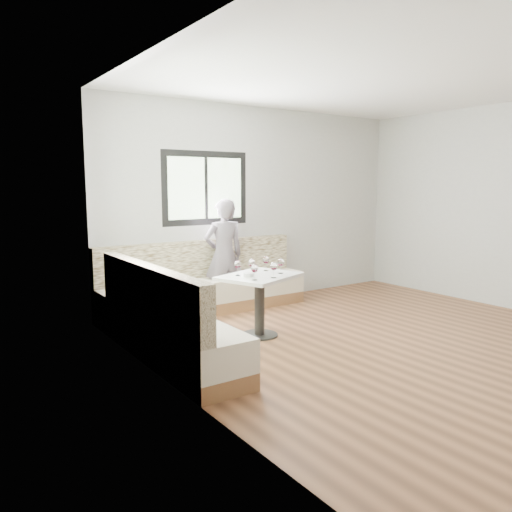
{
  "coord_description": "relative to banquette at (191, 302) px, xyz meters",
  "views": [
    {
      "loc": [
        -4.21,
        -3.52,
        1.7
      ],
      "look_at": [
        -1.05,
        1.07,
        0.9
      ],
      "focal_mm": 35.0,
      "sensor_mm": 36.0,
      "label": 1
    }
  ],
  "objects": [
    {
      "name": "room",
      "position": [
        1.51,
        -1.55,
        1.08
      ],
      "size": [
        5.01,
        5.01,
        2.81
      ],
      "color": "brown",
      "rests_on": "ground"
    },
    {
      "name": "banquette",
      "position": [
        0.0,
        0.0,
        0.0
      ],
      "size": [
        2.9,
        2.8,
        0.95
      ],
      "color": "brown",
      "rests_on": "ground"
    },
    {
      "name": "table",
      "position": [
        0.52,
        -0.67,
        0.19
      ],
      "size": [
        1.03,
        0.92,
        0.7
      ],
      "rotation": [
        0.0,
        0.0,
        0.36
      ],
      "color": "black",
      "rests_on": "ground"
    },
    {
      "name": "person",
      "position": [
        0.78,
        0.55,
        0.43
      ],
      "size": [
        0.6,
        0.44,
        1.52
      ],
      "primitive_type": "imported",
      "rotation": [
        0.0,
        0.0,
        2.99
      ],
      "color": "#574E57",
      "rests_on": "ground"
    },
    {
      "name": "olive_ramekin",
      "position": [
        0.35,
        -0.69,
        0.39
      ],
      "size": [
        0.11,
        0.11,
        0.04
      ],
      "color": "white",
      "rests_on": "table"
    },
    {
      "name": "wine_glass_a",
      "position": [
        0.29,
        -0.89,
        0.49
      ],
      "size": [
        0.08,
        0.08,
        0.17
      ],
      "color": "white",
      "rests_on": "table"
    },
    {
      "name": "wine_glass_b",
      "position": [
        0.54,
        -0.9,
        0.49
      ],
      "size": [
        0.08,
        0.08,
        0.17
      ],
      "color": "white",
      "rests_on": "table"
    },
    {
      "name": "wine_glass_c",
      "position": [
        0.76,
        -0.73,
        0.49
      ],
      "size": [
        0.08,
        0.08,
        0.17
      ],
      "color": "white",
      "rests_on": "table"
    },
    {
      "name": "wine_glass_d",
      "position": [
        0.47,
        -0.57,
        0.49
      ],
      "size": [
        0.08,
        0.08,
        0.17
      ],
      "color": "white",
      "rests_on": "table"
    },
    {
      "name": "wine_glass_e",
      "position": [
        0.73,
        -0.49,
        0.49
      ],
      "size": [
        0.08,
        0.08,
        0.17
      ],
      "color": "white",
      "rests_on": "table"
    },
    {
      "name": "wine_glass_f",
      "position": [
        0.29,
        -0.57,
        0.49
      ],
      "size": [
        0.08,
        0.08,
        0.17
      ],
      "color": "white",
      "rests_on": "table"
    }
  ]
}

